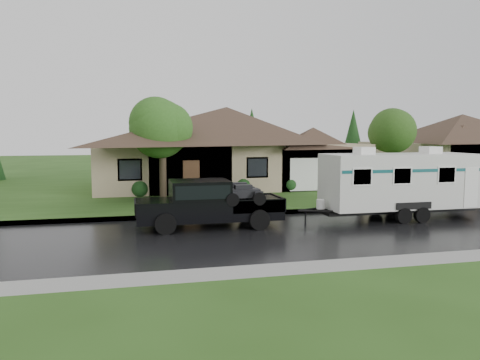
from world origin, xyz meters
The scene contains 11 objects.
ground centered at (0.00, 0.00, 0.00)m, with size 140.00×140.00×0.00m, color #2B4F18.
road centered at (0.00, -2.00, 0.01)m, with size 140.00×8.00×0.01m, color black.
curb centered at (0.00, 2.25, 0.07)m, with size 140.00×0.50×0.15m, color gray.
lawn centered at (0.00, 15.00, 0.07)m, with size 140.00×26.00×0.15m, color #2B4F18.
house_main centered at (2.29, 13.84, 3.59)m, with size 19.44×10.80×6.90m.
house_neighbor centered at (22.27, 14.34, 3.32)m, with size 15.12×9.72×6.45m.
tree_left_green centered at (-3.00, 8.03, 4.16)m, with size 3.49×3.49×5.78m.
tree_right_green centered at (12.43, 9.39, 3.85)m, with size 3.23×3.23×5.34m.
shrub_row centered at (2.00, 9.30, 0.65)m, with size 13.60×1.00×1.00m.
pickup_truck centered at (-1.84, -0.22, 1.05)m, with size 5.90×2.24×1.97m.
travel_trailer centered at (6.97, -0.22, 1.73)m, with size 7.28×2.56×3.27m.
Camera 1 is at (-4.93, -18.99, 3.85)m, focal length 35.00 mm.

